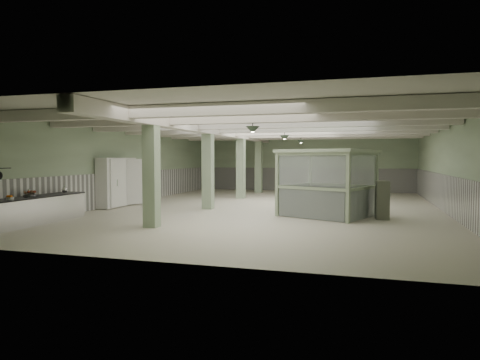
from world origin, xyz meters
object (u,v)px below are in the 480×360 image
(walkin_cooler, at_px, (117,183))
(filing_cabinet, at_px, (382,200))
(guard_booth, at_px, (327,171))
(prep_counter, at_px, (22,212))

(walkin_cooler, height_order, filing_cabinet, walkin_cooler)
(guard_booth, bearing_deg, filing_cabinet, 15.72)
(prep_counter, relative_size, guard_booth, 1.33)
(guard_booth, bearing_deg, prep_counter, -127.12)
(walkin_cooler, height_order, guard_booth, guard_booth)
(walkin_cooler, bearing_deg, prep_counter, -89.14)
(prep_counter, relative_size, filing_cabinet, 3.78)
(walkin_cooler, relative_size, guard_booth, 0.61)
(walkin_cooler, distance_m, filing_cabinet, 11.15)
(walkin_cooler, distance_m, guard_booth, 9.19)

